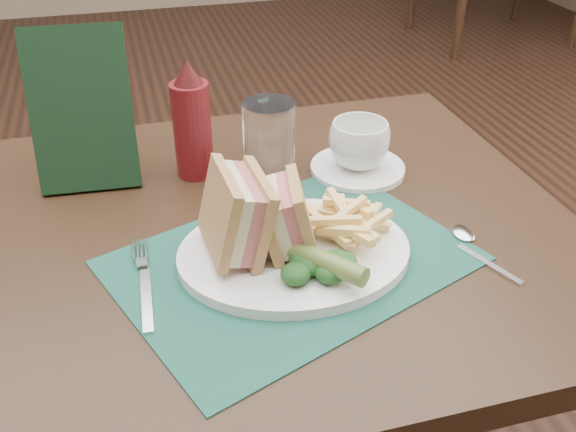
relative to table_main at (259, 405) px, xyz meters
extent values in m
plane|color=black|center=(0.00, 0.50, -0.38)|extent=(7.00, 7.00, 0.00)
plane|color=gray|center=(0.00, 4.00, -0.38)|extent=(6.00, 0.00, 6.00)
cube|color=#16493D|center=(0.03, -0.10, 0.38)|extent=(0.51, 0.44, 0.00)
cylinder|color=#4A6125|center=(0.05, -0.15, 0.41)|extent=(0.09, 0.11, 0.03)
cylinder|color=white|center=(0.20, 0.11, 0.38)|extent=(0.17, 0.17, 0.01)
imported|color=white|center=(0.20, 0.11, 0.42)|extent=(0.13, 0.13, 0.07)
cylinder|color=white|center=(0.05, 0.11, 0.44)|extent=(0.09, 0.09, 0.13)
cube|color=black|center=(-0.21, 0.19, 0.49)|extent=(0.15, 0.10, 0.23)
camera|label=1|loc=(-0.15, -0.73, 0.87)|focal=40.00mm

